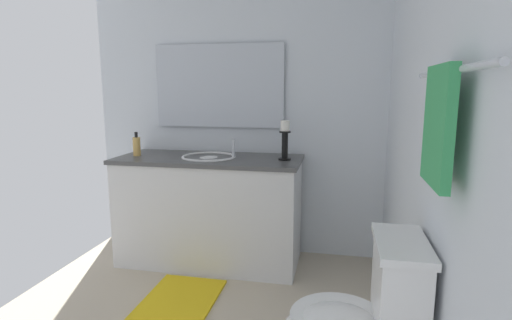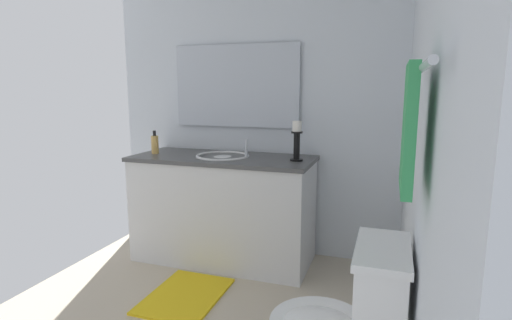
{
  "view_description": "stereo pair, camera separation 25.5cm",
  "coord_description": "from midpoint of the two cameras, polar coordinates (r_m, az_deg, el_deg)",
  "views": [
    {
      "loc": [
        1.82,
        0.8,
        1.3
      ],
      "look_at": [
        -0.25,
        0.37,
        0.93
      ],
      "focal_mm": 28.08,
      "sensor_mm": 36.0,
      "label": 1
    },
    {
      "loc": [
        1.76,
        1.04,
        1.3
      ],
      "look_at": [
        -0.25,
        0.37,
        0.93
      ],
      "focal_mm": 28.08,
      "sensor_mm": 36.0,
      "label": 2
    }
  ],
  "objects": [
    {
      "name": "wall_back",
      "position": [
        1.81,
        19.88,
        6.99
      ],
      "size": [
        2.56,
        0.04,
        2.45
      ],
      "primitive_type": "cube",
      "color": "silver",
      "rests_on": "ground"
    },
    {
      "name": "wall_left",
      "position": [
        3.21,
        -4.96,
        8.59
      ],
      "size": [
        0.04,
        2.34,
        2.45
      ],
      "primitive_type": "cube",
      "color": "silver",
      "rests_on": "ground"
    },
    {
      "name": "vanity_cabinet",
      "position": [
        3.08,
        -8.98,
        -7.06
      ],
      "size": [
        0.58,
        1.37,
        0.81
      ],
      "color": "silver",
      "rests_on": "ground"
    },
    {
      "name": "sink_basin",
      "position": [
        2.99,
        -9.15,
        -0.36
      ],
      "size": [
        0.4,
        0.4,
        0.24
      ],
      "color": "white",
      "rests_on": "vanity_cabinet"
    },
    {
      "name": "mirror",
      "position": [
        3.21,
        -7.64,
        10.4
      ],
      "size": [
        0.02,
        1.03,
        0.64
      ],
      "primitive_type": "cube",
      "color": "silver"
    },
    {
      "name": "candle_holder_tall",
      "position": [
        2.81,
        1.56,
        2.93
      ],
      "size": [
        0.09,
        0.09,
        0.28
      ],
      "color": "black",
      "rests_on": "vanity_cabinet"
    },
    {
      "name": "soap_bottle",
      "position": [
        3.18,
        -18.88,
        1.89
      ],
      "size": [
        0.06,
        0.06,
        0.18
      ],
      "color": "#E5B259",
      "rests_on": "vanity_cabinet"
    },
    {
      "name": "towel_bar",
      "position": [
        1.29,
        20.73,
        11.79
      ],
      "size": [
        0.83,
        0.02,
        0.02
      ],
      "primitive_type": "cylinder",
      "rotation": [
        0.0,
        1.57,
        0.0
      ],
      "color": "silver"
    },
    {
      "name": "towel_near_vanity",
      "position": [
        1.29,
        19.49,
        4.53
      ],
      "size": [
        0.28,
        0.03,
        0.37
      ],
      "primitive_type": "cube",
      "color": "#389E59",
      "rests_on": "towel_bar"
    },
    {
      "name": "bath_mat",
      "position": [
        2.7,
        -13.68,
        -18.92
      ],
      "size": [
        0.6,
        0.44,
        0.02
      ],
      "primitive_type": "cube",
      "color": "yellow",
      "rests_on": "ground"
    }
  ]
}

